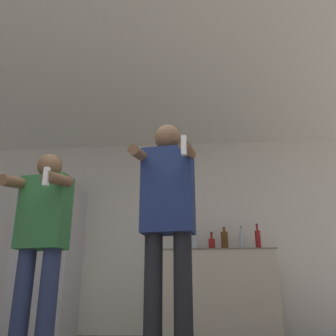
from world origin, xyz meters
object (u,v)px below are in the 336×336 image
object	(u,v)px
bottle_amber_bourbon	(242,241)
bottle_dark_rum	(195,242)
bottle_brown_liquor	(212,244)
refrigerator	(48,258)
bottle_short_whiskey	(224,241)
person_man_side	(41,234)
person_woman_foreground	(168,214)
bottle_tall_gin	(258,240)

from	to	relation	value
bottle_amber_bourbon	bottle_dark_rum	bearing A→B (deg)	180.00
bottle_dark_rum	bottle_brown_liquor	bearing A→B (deg)	-0.00
refrigerator	bottle_short_whiskey	world-z (taller)	refrigerator
refrigerator	bottle_short_whiskey	xyz separation A→B (m)	(2.22, 0.08, 0.20)
bottle_short_whiskey	person_man_side	size ratio (longest dim) A/B	0.20
bottle_brown_liquor	person_woman_foreground	xyz separation A→B (m)	(-0.37, -2.03, -0.06)
refrigerator	bottle_short_whiskey	size ratio (longest dim) A/B	5.68
refrigerator	bottle_short_whiskey	distance (m)	2.23
refrigerator	bottle_dark_rum	bearing A→B (deg)	2.34
bottle_tall_gin	person_woman_foreground	xyz separation A→B (m)	(-0.94, -2.03, -0.11)
bottle_dark_rum	person_woman_foreground	bearing A→B (deg)	-94.57
refrigerator	bottle_dark_rum	distance (m)	1.86
bottle_amber_bourbon	person_man_side	size ratio (longest dim) A/B	0.19
bottle_short_whiskey	person_man_side	distance (m)	2.44
person_woman_foreground	person_man_side	bearing A→B (deg)	170.69
bottle_short_whiskey	person_woman_foreground	xyz separation A→B (m)	(-0.53, -2.03, -0.10)
bottle_dark_rum	person_man_side	bearing A→B (deg)	-122.34
bottle_tall_gin	person_man_side	world-z (taller)	person_man_side
bottle_tall_gin	person_woman_foreground	bearing A→B (deg)	-114.88
bottle_dark_rum	bottle_short_whiskey	distance (m)	0.37
bottle_tall_gin	person_man_side	size ratio (longest dim) A/B	0.21
bottle_brown_liquor	bottle_amber_bourbon	xyz separation A→B (m)	(0.37, 0.00, 0.03)
person_woman_foreground	person_man_side	world-z (taller)	person_woman_foreground
bottle_tall_gin	bottle_amber_bourbon	bearing A→B (deg)	180.00
bottle_dark_rum	bottle_short_whiskey	size ratio (longest dim) A/B	0.99
bottle_dark_rum	person_woman_foreground	xyz separation A→B (m)	(-0.16, -2.03, -0.09)
bottle_tall_gin	bottle_amber_bourbon	xyz separation A→B (m)	(-0.20, 0.00, -0.02)
bottle_tall_gin	person_woman_foreground	size ratio (longest dim) A/B	0.19
bottle_brown_liquor	person_man_side	world-z (taller)	person_man_side
refrigerator	bottle_amber_bourbon	xyz separation A→B (m)	(2.43, 0.08, 0.19)
person_man_side	bottle_short_whiskey	bearing A→B (deg)	50.27
bottle_amber_bourbon	person_woman_foreground	world-z (taller)	person_woman_foreground
bottle_dark_rum	bottle_tall_gin	size ratio (longest dim) A/B	0.94
bottle_brown_liquor	person_man_side	distance (m)	2.33
bottle_brown_liquor	bottle_tall_gin	xyz separation A→B (m)	(0.57, 0.00, 0.05)
bottle_short_whiskey	person_woman_foreground	world-z (taller)	person_woman_foreground
bottle_amber_bourbon	person_man_side	bearing A→B (deg)	-133.36
bottle_tall_gin	person_man_side	xyz separation A→B (m)	(-1.96, -1.87, -0.21)
bottle_dark_rum	bottle_short_whiskey	xyz separation A→B (m)	(0.37, 0.00, 0.01)
person_woman_foreground	refrigerator	bearing A→B (deg)	130.76
refrigerator	person_woman_foreground	bearing A→B (deg)	-49.24
bottle_brown_liquor	bottle_short_whiskey	world-z (taller)	bottle_short_whiskey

